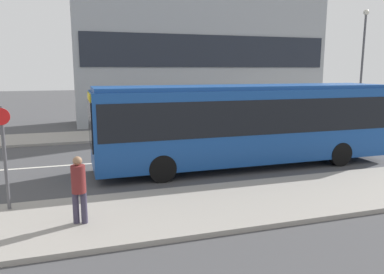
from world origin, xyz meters
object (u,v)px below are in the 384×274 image
city_bus (245,120)px  parked_car_0 (358,121)px  pedestrian_near_stop (79,186)px  street_lamp (363,56)px  bus_stop_sign (4,150)px

city_bus → parked_car_0: bearing=29.6°
parked_car_0 → pedestrian_near_stop: (-16.94, -9.86, 0.42)m
pedestrian_near_stop → street_lamp: (18.59, 11.78, 3.62)m
city_bus → pedestrian_near_stop: city_bus is taller
city_bus → parked_car_0: size_ratio=2.53×
bus_stop_sign → street_lamp: bearing=26.6°
city_bus → street_lamp: street_lamp is taller
city_bus → parked_car_0: (10.51, 5.60, -1.20)m
street_lamp → pedestrian_near_stop: bearing=-147.6°
bus_stop_sign → parked_car_0: bearing=23.9°
city_bus → street_lamp: (12.17, 7.51, 2.84)m
parked_car_0 → street_lamp: bearing=49.2°
city_bus → pedestrian_near_stop: bearing=-144.9°
pedestrian_near_stop → parked_car_0: bearing=-130.9°
parked_car_0 → bus_stop_sign: size_ratio=1.69×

